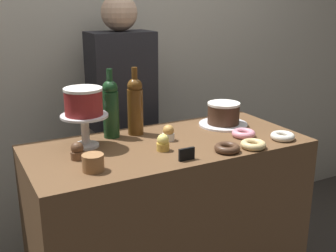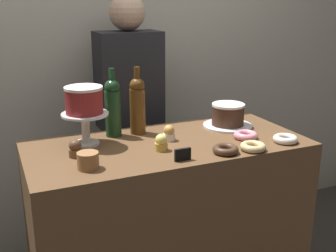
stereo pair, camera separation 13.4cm
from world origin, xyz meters
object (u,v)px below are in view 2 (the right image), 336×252
object	(u,v)px
wine_bottle_green	(113,106)
price_sign_chalkboard	(183,155)
cupcake_lemon	(161,143)
donut_chocolate	(226,149)
wine_bottle_amber	(137,105)
cookie_stack	(88,161)
cupcake_chocolate	(75,149)
barista_figure	(130,128)
cake_stand_pedestal	(85,123)
cupcake_caramel	(169,133)
donut_glazed	(253,147)
donut_sugar	(285,139)
chocolate_round_cake	(228,114)
donut_pink	(246,135)
white_layer_cake	(84,100)

from	to	relation	value
wine_bottle_green	price_sign_chalkboard	world-z (taller)	wine_bottle_green
cupcake_lemon	donut_chocolate	size ratio (longest dim) A/B	0.66
wine_bottle_amber	wine_bottle_green	xyz separation A→B (m)	(-0.12, 0.01, 0.00)
wine_bottle_amber	cookie_stack	bearing A→B (deg)	-133.36
cupcake_chocolate	cookie_stack	distance (m)	0.15
cupcake_chocolate	donut_chocolate	xyz separation A→B (m)	(0.59, -0.21, -0.02)
barista_figure	cake_stand_pedestal	bearing A→B (deg)	-127.15
wine_bottle_amber	wine_bottle_green	distance (m)	0.12
wine_bottle_green	cupcake_caramel	size ratio (longest dim) A/B	4.38
donut_glazed	donut_sugar	size ratio (longest dim) A/B	1.00
chocolate_round_cake	donut_pink	bearing A→B (deg)	-96.74
chocolate_round_cake	wine_bottle_amber	bearing A→B (deg)	170.51
donut_glazed	price_sign_chalkboard	xyz separation A→B (m)	(-0.33, 0.01, 0.01)
cupcake_chocolate	cupcake_caramel	bearing A→B (deg)	4.96
donut_sugar	donut_pink	bearing A→B (deg)	139.16
cupcake_chocolate	donut_sugar	world-z (taller)	cupcake_chocolate
white_layer_cake	donut_pink	xyz separation A→B (m)	(0.71, -0.21, -0.19)
chocolate_round_cake	cupcake_lemon	distance (m)	0.49
cookie_stack	price_sign_chalkboard	distance (m)	0.38
cupcake_chocolate	donut_chocolate	distance (m)	0.63
wine_bottle_green	cookie_stack	distance (m)	0.43
white_layer_cake	cookie_stack	distance (m)	0.33
cupcake_caramel	price_sign_chalkboard	size ratio (longest dim) A/B	1.06
donut_chocolate	donut_glazed	size ratio (longest dim) A/B	1.00
cookie_stack	wine_bottle_amber	bearing A→B (deg)	46.64
wine_bottle_amber	price_sign_chalkboard	distance (m)	0.43
wine_bottle_green	donut_sugar	distance (m)	0.81
donut_pink	cookie_stack	size ratio (longest dim) A/B	1.33
cookie_stack	donut_pink	bearing A→B (deg)	5.00
cake_stand_pedestal	barista_figure	xyz separation A→B (m)	(0.37, 0.48, -0.20)
donut_glazed	cupcake_lemon	bearing A→B (deg)	156.76
price_sign_chalkboard	cake_stand_pedestal	bearing A→B (deg)	131.93
white_layer_cake	cupcake_caramel	bearing A→B (deg)	-14.36
donut_pink	barista_figure	world-z (taller)	barista_figure
price_sign_chalkboard	barista_figure	distance (m)	0.84
price_sign_chalkboard	donut_chocolate	bearing A→B (deg)	1.67
price_sign_chalkboard	barista_figure	world-z (taller)	barista_figure
price_sign_chalkboard	donut_glazed	bearing A→B (deg)	-1.81
cupcake_caramel	donut_pink	size ratio (longest dim) A/B	0.66
barista_figure	cupcake_lemon	bearing A→B (deg)	-97.05
donut_glazed	donut_pink	xyz separation A→B (m)	(0.06, 0.15, 0.00)
wine_bottle_amber	cupcake_chocolate	distance (m)	0.41
donut_chocolate	cookie_stack	bearing A→B (deg)	173.66
cupcake_caramel	donut_chocolate	distance (m)	0.29
chocolate_round_cake	donut_glazed	bearing A→B (deg)	-103.51
cake_stand_pedestal	price_sign_chalkboard	xyz separation A→B (m)	(0.31, -0.35, -0.07)
cookie_stack	cupcake_caramel	bearing A→B (deg)	23.79
chocolate_round_cake	barista_figure	size ratio (longest dim) A/B	0.10
white_layer_cake	chocolate_round_cake	xyz separation A→B (m)	(0.73, -0.01, -0.14)
wine_bottle_amber	donut_glazed	world-z (taller)	wine_bottle_amber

